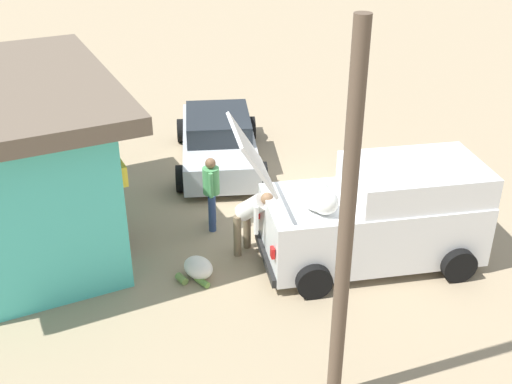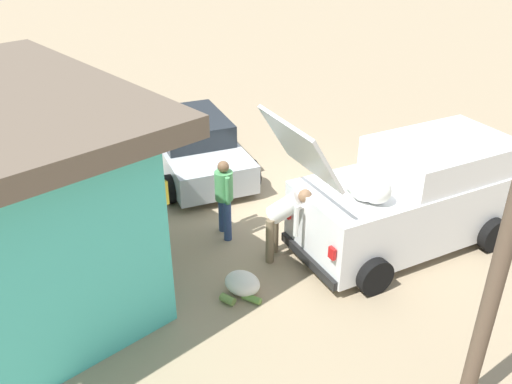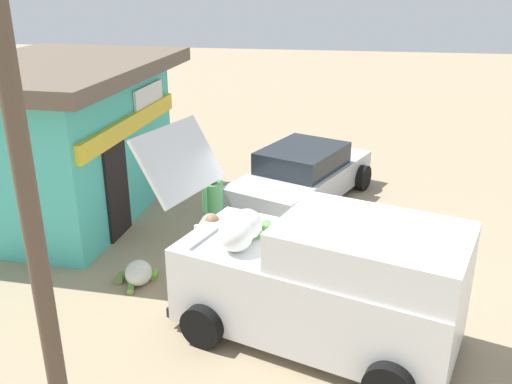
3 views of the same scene
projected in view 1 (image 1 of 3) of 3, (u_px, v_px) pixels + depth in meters
The scene contains 9 objects.
ground_plane at pixel (284, 206), 13.99m from camera, with size 60.00×60.00×0.00m, color #9E896B.
storefront_bar at pixel (11, 165), 11.85m from camera, with size 5.82×4.30×3.34m.
delivery_van at pixel (378, 214), 11.74m from camera, with size 3.14×4.88×2.89m.
parked_sedan at pixel (218, 140), 15.69m from camera, with size 4.55×3.31×1.30m.
vendor_standing at pixel (211, 188), 12.82m from camera, with size 0.52×0.46×1.57m.
customer_bending at pixel (251, 214), 11.90m from camera, with size 0.78×0.70×1.45m.
unloaded_banana_pile at pixel (198, 268), 11.58m from camera, with size 0.79×0.74×0.39m.
paint_bucket at pixel (99, 159), 15.71m from camera, with size 0.26×0.26×0.36m, color #BF3F33.
utility_pole at pixel (346, 236), 7.80m from camera, with size 0.20×0.20×5.44m, color brown.
Camera 1 is at (-10.33, 6.48, 6.89)m, focal length 44.42 mm.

